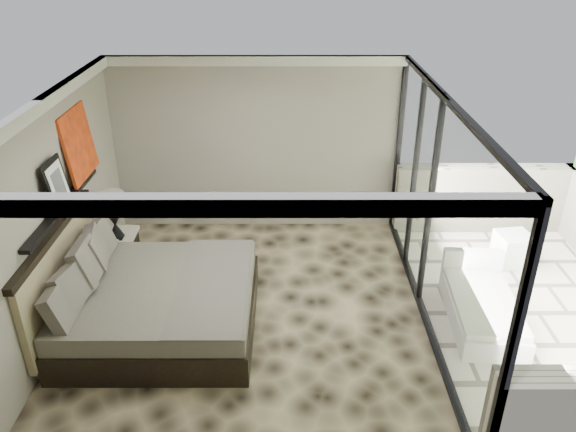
{
  "coord_description": "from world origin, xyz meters",
  "views": [
    {
      "loc": [
        0.5,
        -5.91,
        4.4
      ],
      "look_at": [
        0.5,
        0.4,
        1.21
      ],
      "focal_mm": 35.0,
      "sensor_mm": 36.0,
      "label": 1
    }
  ],
  "objects_px": {
    "bed": "(152,301)",
    "ottoman": "(513,249)",
    "nightstand": "(117,248)",
    "table_lamp": "(113,209)",
    "lounger": "(482,307)"
  },
  "relations": [
    {
      "from": "bed",
      "to": "ottoman",
      "type": "height_order",
      "value": "bed"
    },
    {
      "from": "nightstand",
      "to": "table_lamp",
      "type": "bearing_deg",
      "value": -53.39
    },
    {
      "from": "bed",
      "to": "lounger",
      "type": "distance_m",
      "value": 4.11
    },
    {
      "from": "lounger",
      "to": "ottoman",
      "type": "bearing_deg",
      "value": 61.75
    },
    {
      "from": "table_lamp",
      "to": "lounger",
      "type": "xyz_separation_m",
      "value": [
        4.89,
        -1.26,
        -0.75
      ]
    },
    {
      "from": "bed",
      "to": "nightstand",
      "type": "relative_size",
      "value": 4.02
    },
    {
      "from": "nightstand",
      "to": "lounger",
      "type": "relative_size",
      "value": 0.35
    },
    {
      "from": "bed",
      "to": "table_lamp",
      "type": "relative_size",
      "value": 3.47
    },
    {
      "from": "bed",
      "to": "ottoman",
      "type": "distance_m",
      "value": 5.21
    },
    {
      "from": "bed",
      "to": "ottoman",
      "type": "xyz_separation_m",
      "value": [
        4.99,
        1.52,
        -0.14
      ]
    },
    {
      "from": "table_lamp",
      "to": "nightstand",
      "type": "bearing_deg",
      "value": 135.7
    },
    {
      "from": "ottoman",
      "to": "lounger",
      "type": "relative_size",
      "value": 0.29
    },
    {
      "from": "bed",
      "to": "ottoman",
      "type": "relative_size",
      "value": 4.97
    },
    {
      "from": "bed",
      "to": "lounger",
      "type": "height_order",
      "value": "bed"
    },
    {
      "from": "bed",
      "to": "nightstand",
      "type": "distance_m",
      "value": 1.67
    }
  ]
}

